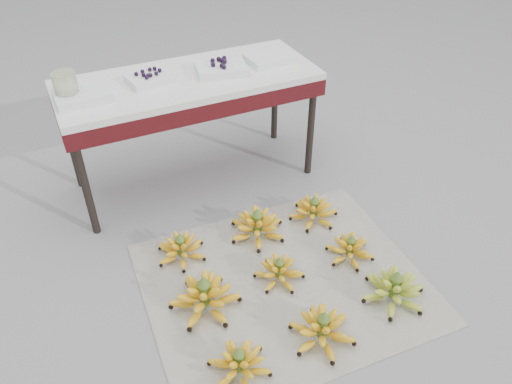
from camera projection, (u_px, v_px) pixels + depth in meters
name	position (u px, v px, depth m)	size (l,w,h in m)	color
ground	(273.00, 280.00, 2.33)	(60.00, 60.00, 0.00)	gray
newspaper_mat	(284.00, 282.00, 2.32)	(1.25, 1.05, 0.01)	white
bunch_front_left	(239.00, 364.00, 1.91)	(0.31, 0.31, 0.15)	gold
bunch_front_center	(323.00, 329.00, 2.03)	(0.31, 0.31, 0.17)	gold
bunch_front_right	(394.00, 289.00, 2.20)	(0.35, 0.35, 0.17)	#94BB3B
bunch_mid_left	(205.00, 297.00, 2.16)	(0.40, 0.40, 0.19)	gold
bunch_mid_center	(279.00, 271.00, 2.30)	(0.25, 0.25, 0.14)	gold
bunch_mid_right	(350.00, 249.00, 2.42)	(0.28, 0.28, 0.14)	gold
bunch_back_left	(181.00, 249.00, 2.42)	(0.28, 0.28, 0.15)	gold
bunch_back_center	(257.00, 226.00, 2.53)	(0.33, 0.33, 0.18)	gold
bunch_back_right	(314.00, 211.00, 2.64)	(0.31, 0.31, 0.16)	gold
vendor_table	(189.00, 90.00, 2.63)	(1.35, 0.54, 0.65)	black
tray_far_left	(83.00, 96.00, 2.36)	(0.26, 0.19, 0.04)	silver
tray_left	(150.00, 78.00, 2.52)	(0.25, 0.20, 0.06)	silver
tray_right	(221.00, 69.00, 2.61)	(0.29, 0.23, 0.07)	silver
tray_far_right	(269.00, 59.00, 2.72)	(0.26, 0.19, 0.04)	silver
glass_jar	(66.00, 87.00, 2.33)	(0.11, 0.11, 0.14)	beige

